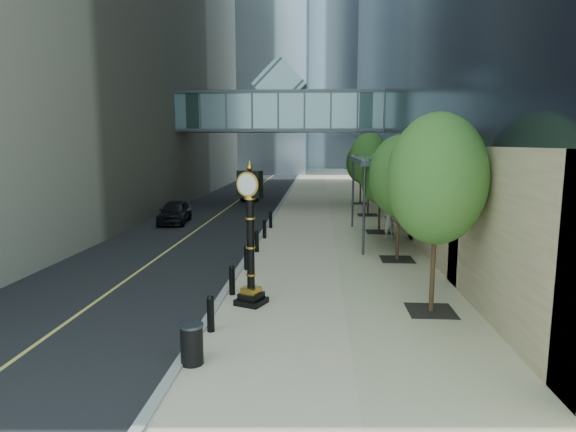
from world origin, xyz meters
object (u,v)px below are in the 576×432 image
(pedestrian, at_px, (389,221))
(car_far, at_px, (251,191))
(car_near, at_px, (175,212))
(street_clock, at_px, (251,245))
(trash_bin, at_px, (192,345))

(pedestrian, xyz_separation_m, car_far, (-9.86, 17.29, -0.23))
(pedestrian, bearing_deg, car_far, -84.29)
(car_near, distance_m, car_far, 13.34)
(street_clock, relative_size, trash_bin, 4.89)
(street_clock, distance_m, car_far, 28.58)
(trash_bin, relative_size, pedestrian, 0.49)
(car_far, bearing_deg, trash_bin, 92.12)
(street_clock, relative_size, car_far, 0.99)
(street_clock, height_order, trash_bin, street_clock)
(car_near, bearing_deg, street_clock, -70.81)
(trash_bin, height_order, pedestrian, pedestrian)
(car_far, bearing_deg, street_clock, 94.51)
(trash_bin, bearing_deg, car_far, 95.73)
(trash_bin, relative_size, car_far, 0.20)
(trash_bin, xyz_separation_m, car_near, (-6.31, 19.49, 0.23))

